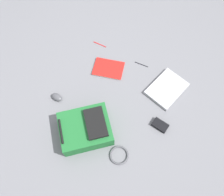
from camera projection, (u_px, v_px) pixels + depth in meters
ground_plane at (109, 96)px, 2.03m from camera, size 3.88×3.88×0.00m
backpack at (86, 129)px, 1.82m from camera, size 0.50×0.51×0.17m
laptop at (167, 89)px, 2.04m from camera, size 0.40×0.34×0.03m
book_comic at (108, 69)px, 2.14m from camera, size 0.26×0.31×0.02m
computer_mouse at (57, 97)px, 2.00m from camera, size 0.07×0.11×0.04m
cable_coil at (119, 155)px, 1.80m from camera, size 0.15×0.15×0.02m
power_brick at (160, 125)px, 1.90m from camera, size 0.10×0.14×0.03m
pen_black at (100, 44)px, 2.27m from camera, size 0.01×0.14×0.01m
pen_blue at (142, 64)px, 2.17m from camera, size 0.01×0.13×0.01m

